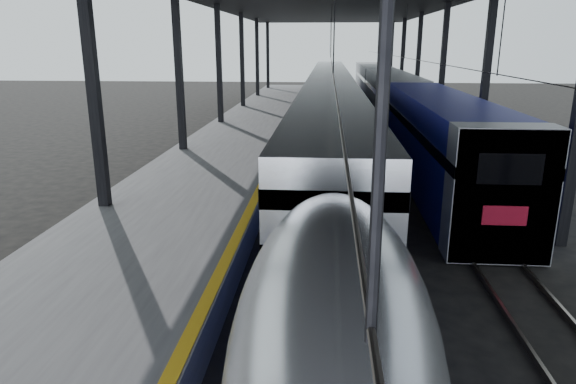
# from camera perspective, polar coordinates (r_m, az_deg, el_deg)

# --- Properties ---
(ground) EXTENTS (160.00, 160.00, 0.00)m
(ground) POSITION_cam_1_polar(r_m,az_deg,el_deg) (13.27, -4.26, -12.69)
(ground) COLOR black
(ground) RESTS_ON ground
(platform) EXTENTS (6.00, 80.00, 1.00)m
(platform) POSITION_cam_1_polar(r_m,az_deg,el_deg) (32.48, -5.20, 5.61)
(platform) COLOR #4C4C4F
(platform) RESTS_ON ground
(yellow_strip) EXTENTS (0.30, 80.00, 0.01)m
(yellow_strip) POSITION_cam_1_polar(r_m,az_deg,el_deg) (32.05, -0.24, 6.45)
(yellow_strip) COLOR gold
(yellow_strip) RESTS_ON platform
(rails) EXTENTS (6.52, 80.00, 0.16)m
(rails) POSITION_cam_1_polar(r_m,az_deg,el_deg) (32.22, 9.04, 4.63)
(rails) COLOR slate
(rails) RESTS_ON ground
(tgv_train) EXTENTS (3.01, 65.20, 4.31)m
(tgv_train) POSITION_cam_1_polar(r_m,az_deg,el_deg) (34.29, 4.65, 8.74)
(tgv_train) COLOR #BABDC2
(tgv_train) RESTS_ON ground
(second_train) EXTENTS (3.02, 56.05, 4.15)m
(second_train) POSITION_cam_1_polar(r_m,az_deg,el_deg) (42.27, 11.53, 9.98)
(second_train) COLOR navy
(second_train) RESTS_ON ground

